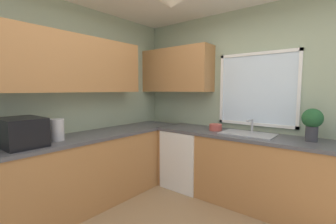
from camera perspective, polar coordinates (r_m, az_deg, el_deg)
name	(u,v)px	position (r m, az deg, el deg)	size (l,w,h in m)	color
room_shell	(144,59)	(2.74, -5.99, 12.92)	(3.65, 3.65, 2.66)	#9EAD8E
counter_run_left	(78,173)	(3.12, -21.51, -13.98)	(0.65, 3.26, 0.91)	#AD7542
counter_run_back	(254,170)	(3.20, 20.69, -13.48)	(2.74, 0.65, 0.91)	#AD7542
dishwasher	(187,158)	(3.60, 4.80, -11.38)	(0.60, 0.60, 0.87)	white
microwave	(21,132)	(2.75, -32.75, -4.23)	(0.48, 0.36, 0.29)	black
kettle	(57,130)	(2.86, -25.89, -4.00)	(0.14, 0.14, 0.25)	#B7B7BC
sink_assembly	(248,134)	(3.12, 19.30, -5.10)	(0.65, 0.40, 0.19)	#9EA0A5
potted_plant	(312,121)	(2.98, 32.33, -1.99)	(0.21, 0.21, 0.37)	#38383D
bowl	(216,127)	(3.28, 11.77, -3.76)	(0.17, 0.17, 0.09)	#B74C42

